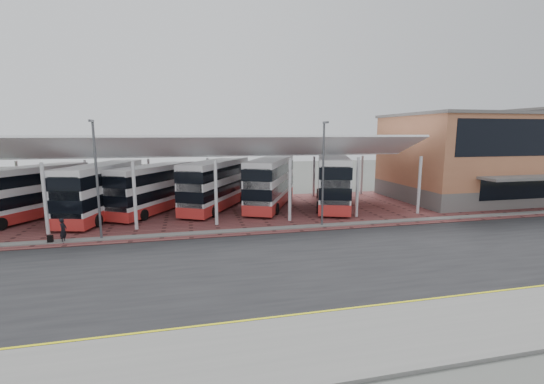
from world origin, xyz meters
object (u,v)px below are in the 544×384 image
at_px(bus_2, 155,189).
at_px(pedestrian, 63,230).
at_px(bus_3, 217,185).
at_px(bus_5, 332,181).
at_px(terminal, 479,157).
at_px(bus_0, 28,193).
at_px(bus_1, 103,191).
at_px(bus_4, 271,183).

bearing_deg(bus_2, pedestrian, -90.02).
height_order(bus_3, bus_5, bus_5).
relative_size(terminal, bus_0, 1.76).
distance_m(terminal, bus_5, 17.30).
bearing_deg(pedestrian, terminal, -69.62).
distance_m(bus_1, bus_2, 4.29).
bearing_deg(bus_5, terminal, 20.92).
distance_m(terminal, bus_2, 34.18).
bearing_deg(bus_0, bus_4, 32.75).
bearing_deg(bus_2, bus_0, -145.12).
bearing_deg(bus_1, bus_5, 15.71).
xyz_separation_m(bus_1, bus_3, (9.80, 1.36, 0.01)).
height_order(terminal, pedestrian, terminal).
bearing_deg(pedestrian, bus_1, 1.41).
relative_size(bus_0, bus_5, 0.86).
relative_size(bus_1, bus_5, 0.93).
distance_m(terminal, bus_1, 38.30).
distance_m(bus_4, pedestrian, 18.32).
bearing_deg(bus_5, bus_4, -169.65).
height_order(bus_3, bus_4, bus_4).
distance_m(bus_1, bus_5, 21.07).
bearing_deg(bus_0, pedestrian, -27.70).
height_order(terminal, bus_1, terminal).
bearing_deg(bus_4, bus_3, -157.21).
bearing_deg(bus_3, pedestrian, -112.22).
xyz_separation_m(terminal, bus_5, (-17.16, -0.26, -2.15)).
distance_m(bus_0, bus_1, 5.90).
bearing_deg(terminal, pedestrian, -168.58).
xyz_separation_m(bus_0, bus_1, (5.88, -0.39, 0.07)).
bearing_deg(bus_2, bus_5, 27.36).
height_order(bus_1, bus_3, bus_3).
relative_size(terminal, bus_4, 1.60).
relative_size(bus_0, bus_4, 0.91).
xyz_separation_m(bus_1, pedestrian, (-1.00, -7.53, -1.45)).
bearing_deg(pedestrian, bus_3, -41.54).
xyz_separation_m(bus_2, pedestrian, (-5.14, -8.65, -1.31)).
height_order(bus_4, bus_5, bus_5).
xyz_separation_m(bus_0, bus_5, (26.95, -0.26, 0.25)).
distance_m(bus_3, bus_5, 11.34).
xyz_separation_m(bus_4, pedestrian, (-16.06, -8.69, -1.52)).
relative_size(bus_5, pedestrian, 7.39).
height_order(bus_2, bus_3, bus_3).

